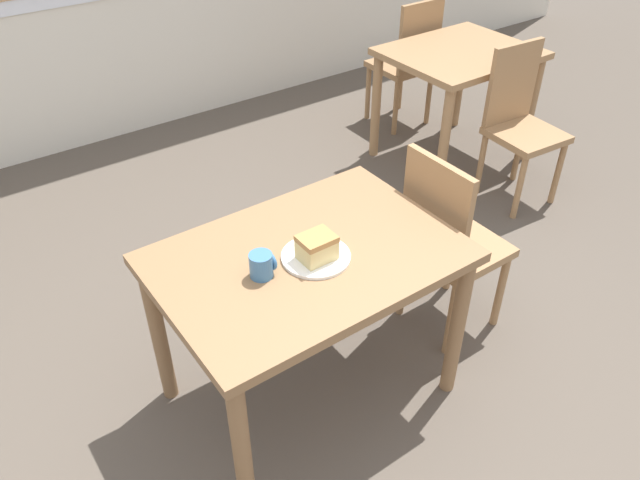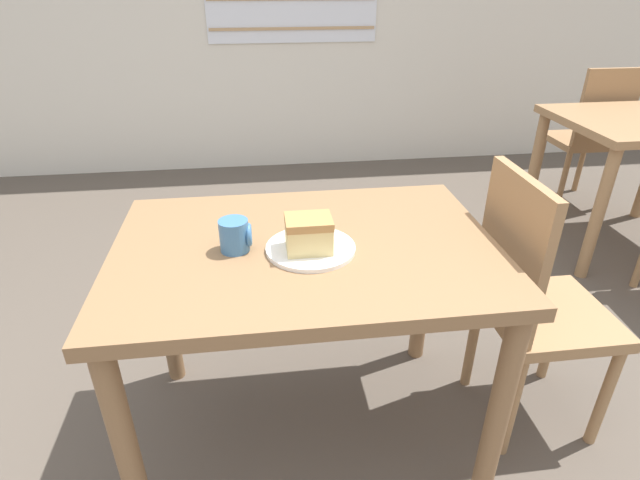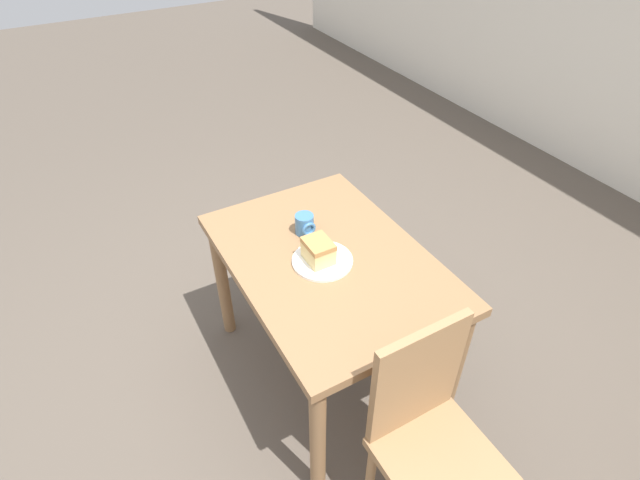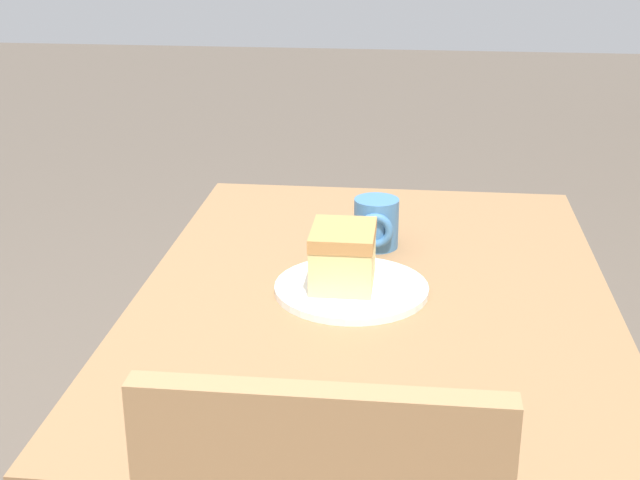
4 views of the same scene
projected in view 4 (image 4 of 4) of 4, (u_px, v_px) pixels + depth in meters
dining_table_near at (373, 350)px, 1.45m from camera, size 1.06×0.75×0.73m
plate at (351, 289)px, 1.41m from camera, size 0.24×0.24×0.01m
cake_slice at (343, 256)px, 1.40m from camera, size 0.12×0.10×0.09m
coffee_mug at (376, 224)px, 1.58m from camera, size 0.09×0.08×0.09m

